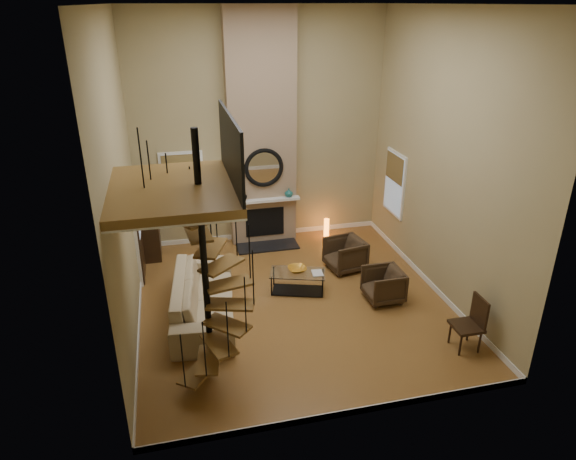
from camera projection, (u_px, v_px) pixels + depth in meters
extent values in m
cube|color=#A57135|center=(293.00, 301.00, 10.37)|extent=(6.00, 6.50, 0.01)
cube|color=tan|center=(260.00, 130.00, 12.13)|extent=(6.00, 0.02, 5.50)
cube|color=tan|center=(356.00, 247.00, 6.36)|extent=(6.00, 0.02, 5.50)
cube|color=tan|center=(120.00, 183.00, 8.61)|extent=(0.02, 6.50, 5.50)
cube|color=tan|center=(444.00, 160.00, 9.89)|extent=(0.02, 6.50, 5.50)
cube|color=silver|center=(294.00, 4.00, 8.13)|extent=(6.00, 6.50, 0.01)
cube|color=white|center=(262.00, 234.00, 13.22)|extent=(6.00, 0.02, 0.12)
cube|color=white|center=(346.00, 413.00, 7.47)|extent=(6.00, 0.02, 0.12)
cube|color=white|center=(139.00, 318.00, 9.71)|extent=(0.02, 6.50, 0.12)
cube|color=white|center=(428.00, 281.00, 10.98)|extent=(0.02, 6.50, 0.12)
cube|color=#977C62|center=(262.00, 132.00, 11.97)|extent=(1.60, 0.38, 5.50)
cube|color=black|center=(268.00, 246.00, 12.64)|extent=(1.50, 0.60, 0.04)
cube|color=black|center=(265.00, 222.00, 12.68)|extent=(0.95, 0.02, 0.72)
cube|color=white|center=(265.00, 200.00, 12.37)|extent=(1.70, 0.18, 0.06)
torus|color=black|center=(264.00, 168.00, 12.10)|extent=(0.94, 0.10, 0.94)
cylinder|color=white|center=(264.00, 168.00, 12.11)|extent=(0.80, 0.01, 0.80)
imported|color=black|center=(242.00, 196.00, 12.22)|extent=(0.24, 0.24, 0.25)
imported|color=#1A5A5B|center=(289.00, 193.00, 12.48)|extent=(0.20, 0.20, 0.21)
cube|color=white|center=(183.00, 183.00, 12.18)|extent=(1.02, 0.04, 1.52)
cube|color=#8C9EB2|center=(183.00, 183.00, 12.16)|extent=(0.90, 0.01, 1.40)
cube|color=olive|center=(182.00, 175.00, 12.06)|extent=(0.90, 0.01, 0.98)
cube|color=white|center=(395.00, 184.00, 12.13)|extent=(0.04, 1.02, 1.52)
cube|color=#8C9EB2|center=(394.00, 184.00, 12.12)|extent=(0.01, 0.90, 1.40)
cube|color=olive|center=(395.00, 168.00, 11.96)|extent=(0.01, 0.90, 0.63)
cube|color=white|center=(137.00, 232.00, 10.91)|extent=(0.06, 1.05, 2.16)
cube|color=black|center=(139.00, 233.00, 10.93)|extent=(0.05, 0.90, 2.05)
cube|color=#8C9EB2|center=(138.00, 215.00, 10.76)|extent=(0.01, 0.60, 0.90)
cube|color=brown|center=(173.00, 190.00, 7.02)|extent=(1.70, 2.20, 0.12)
cube|color=white|center=(173.00, 195.00, 7.05)|extent=(1.70, 2.20, 0.03)
cube|color=black|center=(231.00, 148.00, 6.98)|extent=(0.04, 2.20, 0.94)
cylinder|color=black|center=(204.00, 263.00, 7.57)|extent=(0.10, 0.10, 4.02)
cube|color=brown|center=(199.00, 372.00, 7.98)|extent=(0.71, 0.78, 0.04)
cylinder|color=black|center=(183.00, 361.00, 7.49)|extent=(0.02, 0.02, 0.94)
cube|color=brown|center=(209.00, 360.00, 7.85)|extent=(0.46, 0.77, 0.04)
cylinder|color=black|center=(204.00, 350.00, 7.33)|extent=(0.02, 0.02, 0.94)
cube|color=brown|center=(219.00, 344.00, 7.79)|extent=(0.55, 0.79, 0.04)
cylinder|color=black|center=(228.00, 330.00, 7.32)|extent=(0.02, 0.02, 0.94)
cube|color=brown|center=(227.00, 325.00, 7.80)|extent=(0.75, 0.74, 0.04)
cylinder|color=black|center=(245.00, 305.00, 7.44)|extent=(0.02, 0.02, 0.94)
cube|color=brown|center=(231.00, 304.00, 7.84)|extent=(0.79, 0.53, 0.04)
cylinder|color=black|center=(253.00, 278.00, 7.64)|extent=(0.02, 0.02, 0.94)
cube|color=brown|center=(229.00, 284.00, 7.89)|extent=(0.77, 0.48, 0.04)
cylinder|color=black|center=(250.00, 252.00, 7.84)|extent=(0.02, 0.02, 0.94)
cube|color=brown|center=(222.00, 265.00, 7.91)|extent=(0.77, 0.72, 0.04)
cylinder|color=black|center=(236.00, 230.00, 7.98)|extent=(0.02, 0.02, 0.94)
cube|color=brown|center=(211.00, 248.00, 7.86)|extent=(0.58, 0.79, 0.04)
cylinder|color=black|center=(216.00, 211.00, 8.00)|extent=(0.02, 0.02, 0.94)
cube|color=brown|center=(198.00, 233.00, 7.74)|extent=(0.41, 0.75, 0.04)
cylinder|color=black|center=(192.00, 196.00, 7.86)|extent=(0.02, 0.02, 0.94)
cube|color=brown|center=(186.00, 220.00, 7.55)|extent=(0.68, 0.79, 0.04)
cylinder|color=black|center=(168.00, 184.00, 7.58)|extent=(0.02, 0.02, 0.94)
cube|color=brown|center=(177.00, 207.00, 7.30)|extent=(0.80, 0.64, 0.04)
cylinder|color=black|center=(150.00, 173.00, 7.20)|extent=(0.02, 0.02, 0.94)
cube|color=brown|center=(172.00, 194.00, 7.04)|extent=(0.72, 0.34, 0.04)
cylinder|color=black|center=(141.00, 163.00, 6.77)|extent=(0.02, 0.02, 0.94)
cube|color=black|center=(149.00, 218.00, 11.86)|extent=(0.41, 0.88, 1.97)
imported|color=tan|center=(203.00, 296.00, 9.78)|extent=(1.39, 2.91, 0.82)
imported|color=#3B2B1B|center=(348.00, 254.00, 11.52)|extent=(0.92, 0.90, 0.73)
imported|color=#3B2B1B|center=(386.00, 284.00, 10.28)|extent=(0.74, 0.72, 0.67)
cube|color=silver|center=(298.00, 273.00, 10.53)|extent=(1.24, 0.88, 0.02)
cube|color=black|center=(298.00, 290.00, 10.70)|extent=(1.13, 0.76, 0.01)
cylinder|color=black|center=(272.00, 287.00, 10.46)|extent=(0.04, 0.04, 0.41)
cylinder|color=black|center=(323.00, 289.00, 10.39)|extent=(0.04, 0.04, 0.41)
cylinder|color=black|center=(274.00, 276.00, 10.86)|extent=(0.04, 0.04, 0.41)
cylinder|color=black|center=(323.00, 278.00, 10.79)|extent=(0.04, 0.04, 0.41)
imported|color=#C28222|center=(297.00, 269.00, 10.56)|extent=(0.38, 0.38, 0.09)
imported|color=gray|center=(316.00, 273.00, 10.47)|extent=(0.25, 0.31, 0.03)
cylinder|color=black|center=(213.00, 255.00, 12.22)|extent=(0.34, 0.34, 0.03)
cylinder|color=black|center=(211.00, 225.00, 11.90)|extent=(0.04, 0.04, 1.45)
cylinder|color=#F2E5C6|center=(208.00, 194.00, 11.60)|extent=(0.37, 0.37, 0.30)
cylinder|color=orange|center=(326.00, 228.00, 13.11)|extent=(0.13, 0.13, 0.47)
cube|color=black|center=(466.00, 326.00, 8.80)|extent=(0.49, 0.49, 0.05)
cube|color=black|center=(479.00, 312.00, 8.74)|extent=(0.05, 0.46, 0.57)
cylinder|color=black|center=(460.00, 345.00, 8.70)|extent=(0.04, 0.04, 0.46)
cylinder|color=black|center=(480.00, 342.00, 8.77)|extent=(0.04, 0.04, 0.46)
cylinder|color=black|center=(450.00, 333.00, 9.02)|extent=(0.04, 0.04, 0.46)
cylinder|color=black|center=(468.00, 330.00, 9.09)|extent=(0.04, 0.04, 0.46)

